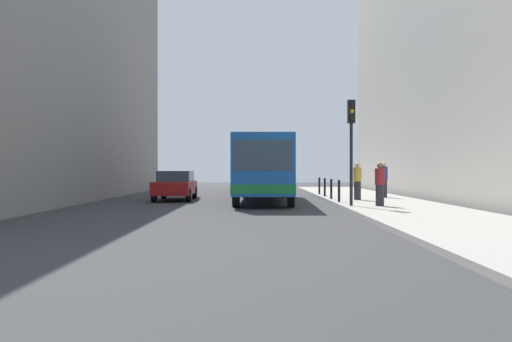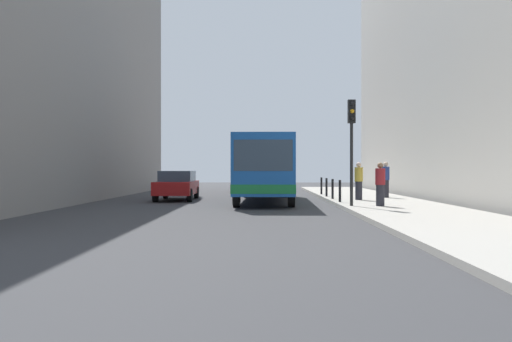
% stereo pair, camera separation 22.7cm
% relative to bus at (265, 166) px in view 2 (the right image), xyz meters
% --- Properties ---
extents(ground_plane, '(80.00, 80.00, 0.00)m').
position_rel_bus_xyz_m(ground_plane, '(-0.24, -3.50, -1.73)').
color(ground_plane, '#38383A').
extents(sidewalk, '(4.40, 40.00, 0.15)m').
position_rel_bus_xyz_m(sidewalk, '(5.16, -3.50, -1.65)').
color(sidewalk, '#ADA89E').
rests_on(sidewalk, ground).
extents(building_left, '(7.00, 32.00, 15.85)m').
position_rel_bus_xyz_m(building_left, '(-11.74, 0.50, 6.20)').
color(building_left, gray).
rests_on(building_left, ground).
extents(building_right, '(7.00, 32.00, 17.28)m').
position_rel_bus_xyz_m(building_right, '(11.26, 0.50, 6.91)').
color(building_right, '#BCB7AD').
rests_on(building_right, ground).
extents(bus, '(2.75, 11.07, 3.00)m').
position_rel_bus_xyz_m(bus, '(0.00, 0.00, 0.00)').
color(bus, '#19519E').
rests_on(bus, ground).
extents(car_beside_bus, '(1.92, 4.43, 1.48)m').
position_rel_bus_xyz_m(car_beside_bus, '(-4.46, 0.94, -0.94)').
color(car_beside_bus, maroon).
rests_on(car_beside_bus, ground).
extents(car_behind_bus, '(1.99, 4.46, 1.48)m').
position_rel_bus_xyz_m(car_behind_bus, '(-0.75, 10.00, -0.94)').
color(car_behind_bus, maroon).
rests_on(car_behind_bus, ground).
extents(traffic_light, '(0.28, 0.33, 4.10)m').
position_rel_bus_xyz_m(traffic_light, '(3.31, -5.34, 1.28)').
color(traffic_light, black).
rests_on(traffic_light, sidewalk).
extents(bollard_near, '(0.11, 0.11, 0.95)m').
position_rel_bus_xyz_m(bollard_near, '(3.21, -2.95, -1.10)').
color(bollard_near, black).
rests_on(bollard_near, sidewalk).
extents(bollard_mid, '(0.11, 0.11, 0.95)m').
position_rel_bus_xyz_m(bollard_mid, '(3.21, -0.58, -1.10)').
color(bollard_mid, black).
rests_on(bollard_mid, sidewalk).
extents(bollard_far, '(0.11, 0.11, 0.95)m').
position_rel_bus_xyz_m(bollard_far, '(3.21, 1.80, -1.10)').
color(bollard_far, black).
rests_on(bollard_far, sidewalk).
extents(bollard_farthest, '(0.11, 0.11, 0.95)m').
position_rel_bus_xyz_m(bollard_farthest, '(3.21, 4.18, -1.10)').
color(bollard_farthest, black).
rests_on(bollard_farthest, sidewalk).
extents(pedestrian_near_signal, '(0.38, 0.38, 1.68)m').
position_rel_bus_xyz_m(pedestrian_near_signal, '(4.39, -5.42, -0.74)').
color(pedestrian_near_signal, '#26262D').
rests_on(pedestrian_near_signal, sidewalk).
extents(pedestrian_mid_sidewalk, '(0.38, 0.38, 1.74)m').
position_rel_bus_xyz_m(pedestrian_mid_sidewalk, '(4.31, -1.33, -0.71)').
color(pedestrian_mid_sidewalk, '#26262D').
rests_on(pedestrian_mid_sidewalk, sidewalk).
extents(pedestrian_far_sidewalk, '(0.38, 0.38, 1.78)m').
position_rel_bus_xyz_m(pedestrian_far_sidewalk, '(6.03, 0.74, -0.68)').
color(pedestrian_far_sidewalk, '#26262D').
rests_on(pedestrian_far_sidewalk, sidewalk).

